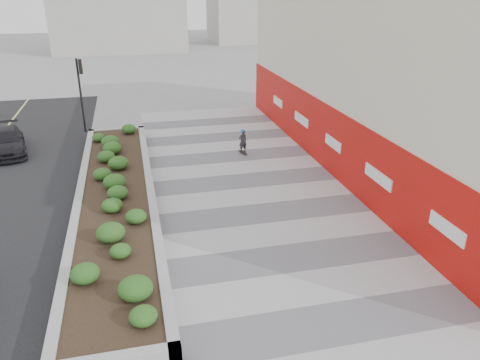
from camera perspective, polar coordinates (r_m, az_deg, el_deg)
The scene contains 8 objects.
ground at distance 13.74m, azimuth 9.20°, elevation -13.21°, with size 160.00×160.00×0.00m, color gray.
walkway at distance 16.08m, azimuth 5.18°, elevation -7.14°, with size 8.00×36.00×0.01m, color #A8A8AD.
building at distance 22.73m, azimuth 17.89°, elevation 11.57°, with size 6.04×24.08×8.00m.
planter at distance 18.78m, azimuth -14.94°, elevation -1.83°, with size 3.00×18.00×0.90m.
traffic_signal_near at distance 28.26m, azimuth -18.84°, elevation 10.97°, with size 0.33×0.28×4.20m.
manhole_cover at distance 16.23m, azimuth 6.87°, elevation -6.92°, with size 0.44×0.44×0.01m, color #595654.
skateboarder at distance 23.64m, azimuth 0.34°, elevation 4.78°, with size 0.47×0.74×1.32m.
car_dark at distance 26.56m, azimuth -26.58°, elevation 4.23°, with size 1.71×4.20×1.22m, color black.
Camera 1 is at (-4.62, -10.14, 8.03)m, focal length 35.00 mm.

